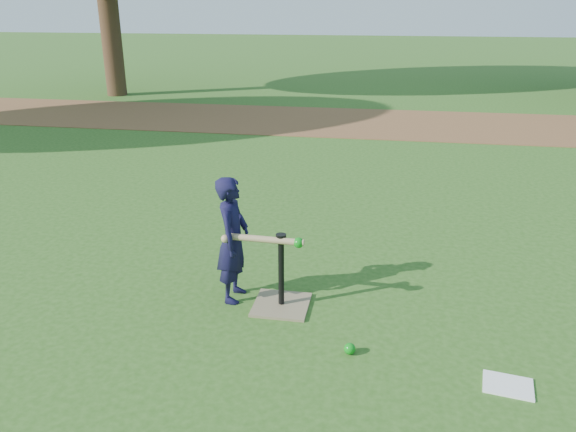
# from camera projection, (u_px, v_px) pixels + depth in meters

# --- Properties ---
(ground) EXTENTS (80.00, 80.00, 0.00)m
(ground) POSITION_uv_depth(u_px,v_px,m) (251.00, 307.00, 4.42)
(ground) COLOR #285116
(ground) RESTS_ON ground
(dirt_strip) EXTENTS (24.00, 3.00, 0.01)m
(dirt_strip) POSITION_uv_depth(u_px,v_px,m) (339.00, 121.00, 11.32)
(dirt_strip) COLOR brown
(dirt_strip) RESTS_ON ground
(child) EXTENTS (0.25, 0.38, 1.02)m
(child) POSITION_uv_depth(u_px,v_px,m) (233.00, 240.00, 4.39)
(child) COLOR black
(child) RESTS_ON ground
(wiffle_ball_ground) EXTENTS (0.08, 0.08, 0.08)m
(wiffle_ball_ground) POSITION_uv_depth(u_px,v_px,m) (350.00, 349.00, 3.82)
(wiffle_ball_ground) COLOR #0B8214
(wiffle_ball_ground) RESTS_ON ground
(clipboard) EXTENTS (0.33, 0.27, 0.01)m
(clipboard) POSITION_uv_depth(u_px,v_px,m) (508.00, 385.00, 3.51)
(clipboard) COLOR white
(clipboard) RESTS_ON ground
(batting_tee) EXTENTS (0.43, 0.43, 0.61)m
(batting_tee) POSITION_uv_depth(u_px,v_px,m) (281.00, 294.00, 4.40)
(batting_tee) COLOR #817052
(batting_tee) RESTS_ON ground
(swing_action) EXTENTS (0.63, 0.11, 0.08)m
(swing_action) POSITION_uv_depth(u_px,v_px,m) (268.00, 240.00, 4.23)
(swing_action) COLOR tan
(swing_action) RESTS_ON ground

